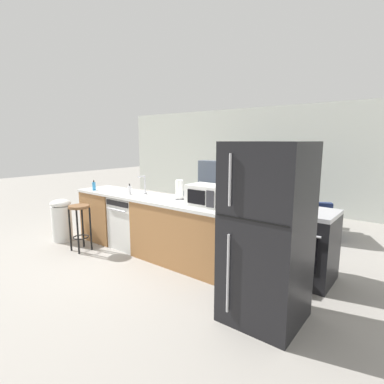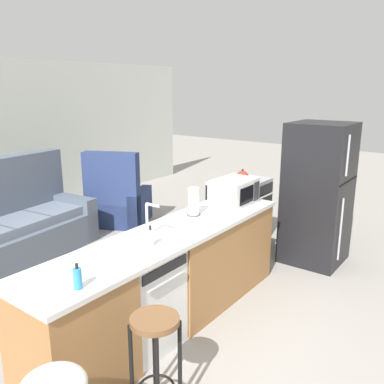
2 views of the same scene
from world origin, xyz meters
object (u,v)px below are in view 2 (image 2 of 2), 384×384
object	(u,v)px
microwave	(234,192)
paper_towel_roll	(194,202)
refrigerator	(318,194)
bar_stool	(155,346)
couch	(11,227)
armchair	(117,203)
soap_bottle	(150,238)
dishwasher	(140,299)
dish_soap_bottle	(78,278)
stove_range	(239,211)
kettle	(242,177)

from	to	relation	value
microwave	paper_towel_roll	distance (m)	0.60
refrigerator	microwave	distance (m)	1.23
bar_stool	couch	world-z (taller)	couch
bar_stool	armchair	bearing A→B (deg)	50.28
microwave	soap_bottle	world-z (taller)	microwave
dishwasher	soap_bottle	world-z (taller)	soap_bottle
microwave	couch	size ratio (longest dim) A/B	0.24
dish_soap_bottle	bar_stool	bearing A→B (deg)	-62.57
dishwasher	microwave	size ratio (longest dim) A/B	1.68
refrigerator	paper_towel_roll	bearing A→B (deg)	158.19
dish_soap_bottle	soap_bottle	bearing A→B (deg)	7.70
dishwasher	paper_towel_roll	distance (m)	1.12
stove_range	soap_bottle	xyz separation A→B (m)	(-2.54, -0.63, 0.52)
dishwasher	refrigerator	size ratio (longest dim) A/B	0.48
dishwasher	refrigerator	bearing A→B (deg)	-11.93
paper_towel_roll	armchair	bearing A→B (deg)	64.14
soap_bottle	couch	xyz separation A→B (m)	(0.31, 2.73, -0.58)
dish_soap_bottle	armchair	size ratio (longest dim) A/B	0.15
kettle	couch	bearing A→B (deg)	132.87
stove_range	couch	xyz separation A→B (m)	(-2.22, 2.09, -0.06)
paper_towel_roll	soap_bottle	distance (m)	0.89
microwave	paper_towel_roll	bearing A→B (deg)	168.31
paper_towel_roll	couch	size ratio (longest dim) A/B	0.13
refrigerator	soap_bottle	size ratio (longest dim) A/B	9.90
dishwasher	couch	world-z (taller)	couch
refrigerator	soap_bottle	bearing A→B (deg)	169.63
dish_soap_bottle	armchair	bearing A→B (deg)	43.45
kettle	couch	distance (m)	3.08
dish_soap_bottle	bar_stool	world-z (taller)	dish_soap_bottle
refrigerator	armchair	distance (m)	3.11
microwave	soap_bottle	distance (m)	1.45
paper_towel_roll	armchair	distance (m)	2.70
paper_towel_roll	soap_bottle	xyz separation A→B (m)	(-0.87, -0.20, -0.07)
stove_range	bar_stool	distance (m)	3.33
couch	armchair	distance (m)	1.70
stove_range	refrigerator	distance (m)	1.18
stove_range	armchair	world-z (taller)	armchair
soap_bottle	bar_stool	size ratio (longest dim) A/B	0.24
microwave	paper_towel_roll	world-z (taller)	paper_towel_roll
dishwasher	soap_bottle	bearing A→B (deg)	-53.49
microwave	armchair	world-z (taller)	armchair
couch	kettle	bearing A→B (deg)	-47.13
refrigerator	armchair	world-z (taller)	refrigerator
dishwasher	stove_range	distance (m)	2.66
armchair	dish_soap_bottle	bearing A→B (deg)	-136.55
kettle	armchair	distance (m)	2.17
soap_bottle	dishwasher	bearing A→B (deg)	126.51
refrigerator	microwave	size ratio (longest dim) A/B	3.48
bar_stool	refrigerator	bearing A→B (deg)	1.63
soap_bottle	armchair	distance (m)	3.31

